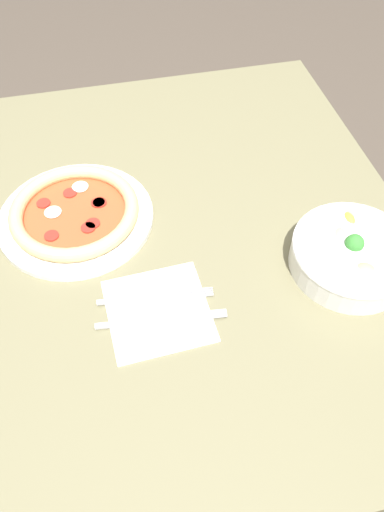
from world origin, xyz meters
The scene contains 7 objects.
ground_plane centered at (0.00, 0.00, 0.00)m, with size 8.00×8.00×0.00m, color #4C4238.
dining_table centered at (0.00, 0.00, 0.62)m, with size 1.02×0.90×0.73m.
pizza centered at (-0.07, -0.16, 0.75)m, with size 0.29×0.29×0.04m.
bowl centered at (0.14, 0.29, 0.76)m, with size 0.21×0.21×0.07m.
napkin centered at (0.16, -0.04, 0.73)m, with size 0.17×0.17×0.00m.
fork centered at (0.13, -0.05, 0.74)m, with size 0.03×0.19×0.00m.
knife centered at (0.18, -0.05, 0.74)m, with size 0.03×0.21×0.01m.
Camera 1 is at (0.59, -0.09, 1.42)m, focal length 35.00 mm.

